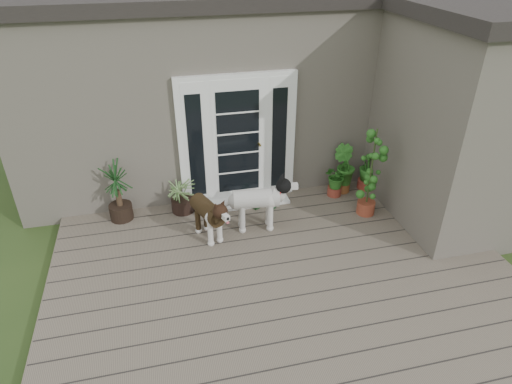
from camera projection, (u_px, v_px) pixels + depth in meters
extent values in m
cube|color=#6B5B4C|center=(287.00, 283.00, 5.94)|extent=(6.20, 4.60, 0.12)
cube|color=#665E54|center=(227.00, 81.00, 8.74)|extent=(7.40, 4.00, 3.10)
cube|color=#665E54|center=(454.00, 128.00, 6.68)|extent=(1.60, 2.40, 3.10)
cube|color=#2D2826|center=(483.00, 10.00, 5.84)|extent=(1.80, 2.60, 0.20)
cube|color=white|center=(238.00, 140.00, 7.16)|extent=(1.90, 0.14, 2.15)
cube|color=white|center=(241.00, 202.00, 7.53)|extent=(1.60, 0.40, 0.05)
imported|color=#1B611C|center=(335.00, 182.00, 7.65)|extent=(0.56, 0.56, 0.52)
imported|color=#235217|center=(343.00, 175.00, 7.74)|extent=(0.59, 0.59, 0.64)
imported|color=#205819|center=(367.00, 174.00, 7.85)|extent=(0.52, 0.52, 0.57)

